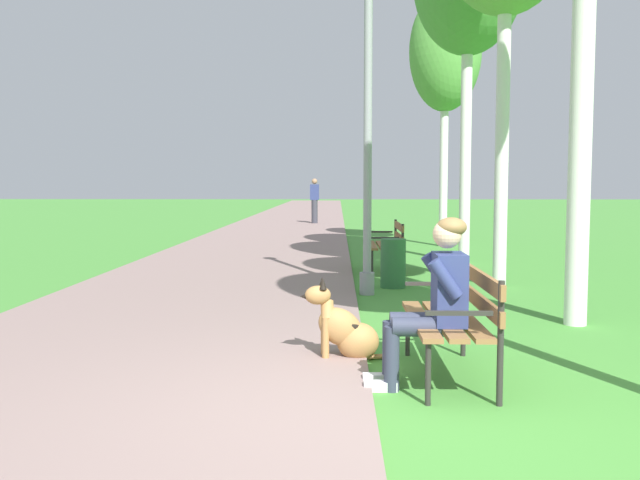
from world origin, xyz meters
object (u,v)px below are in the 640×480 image
object	(u,v)px
litter_bin	(393,263)
park_bench_mid	(388,242)
park_bench_near	(456,312)
person_seated_on_near_bench	(434,296)
birch_tree_fifth	(445,53)
dog_shepherd	(346,330)
lamp_post_near	(368,126)
pedestrian_distant	(315,201)

from	to	relation	value
litter_bin	park_bench_mid	bearing A→B (deg)	88.35
park_bench_near	litter_bin	world-z (taller)	park_bench_near
park_bench_mid	person_seated_on_near_bench	size ratio (longest dim) A/B	1.20
person_seated_on_near_bench	birch_tree_fifth	distance (m)	12.38
dog_shepherd	person_seated_on_near_bench	bearing A→B (deg)	-50.88
park_bench_near	lamp_post_near	distance (m)	4.43
park_bench_mid	pedestrian_distant	distance (m)	13.76
person_seated_on_near_bench	litter_bin	bearing A→B (deg)	88.89
pedestrian_distant	dog_shepherd	bearing A→B (deg)	-87.38
litter_bin	dog_shepherd	bearing A→B (deg)	-99.87
person_seated_on_near_bench	lamp_post_near	world-z (taller)	lamp_post_near
birch_tree_fifth	person_seated_on_near_bench	bearing A→B (deg)	-98.76
park_bench_near	lamp_post_near	world-z (taller)	lamp_post_near
park_bench_mid	lamp_post_near	world-z (taller)	lamp_post_near
lamp_post_near	dog_shepherd	bearing A→B (deg)	-95.30
birch_tree_fifth	pedestrian_distant	size ratio (longest dim) A/B	3.60
park_bench_mid	birch_tree_fifth	bearing A→B (deg)	71.45
dog_shepherd	park_bench_mid	bearing A→B (deg)	82.54
park_bench_near	dog_shepherd	distance (m)	1.01
litter_bin	pedestrian_distant	bearing A→B (deg)	96.02
park_bench_near	birch_tree_fifth	distance (m)	12.15
park_bench_near	park_bench_mid	world-z (taller)	same
person_seated_on_near_bench	litter_bin	xyz separation A→B (m)	(0.10, 4.96, -0.33)
person_seated_on_near_bench	lamp_post_near	size ratio (longest dim) A/B	0.29
park_bench_near	lamp_post_near	size ratio (longest dim) A/B	0.34
park_bench_mid	dog_shepherd	bearing A→B (deg)	-97.46
person_seated_on_near_bench	pedestrian_distant	xyz separation A→B (m)	(-1.53, 20.38, 0.16)
park_bench_near	birch_tree_fifth	bearing A→B (deg)	82.06
person_seated_on_near_bench	park_bench_near	bearing A→B (deg)	52.20
birch_tree_fifth	lamp_post_near	bearing A→B (deg)	-105.98
park_bench_near	person_seated_on_near_bench	size ratio (longest dim) A/B	1.20
dog_shepherd	litter_bin	world-z (taller)	dog_shepherd
park_bench_near	birch_tree_fifth	size ratio (longest dim) A/B	0.25
lamp_post_near	park_bench_near	bearing A→B (deg)	-82.79
park_bench_near	dog_shepherd	size ratio (longest dim) A/B	1.80
park_bench_mid	birch_tree_fifth	distance (m)	6.53
lamp_post_near	litter_bin	xyz separation A→B (m)	(0.40, 0.65, -1.90)
park_bench_mid	park_bench_near	bearing A→B (deg)	-89.46
person_seated_on_near_bench	dog_shepherd	distance (m)	1.09
dog_shepherd	birch_tree_fifth	world-z (taller)	birch_tree_fifth
park_bench_near	person_seated_on_near_bench	world-z (taller)	person_seated_on_near_bench
lamp_post_near	litter_bin	size ratio (longest dim) A/B	6.22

